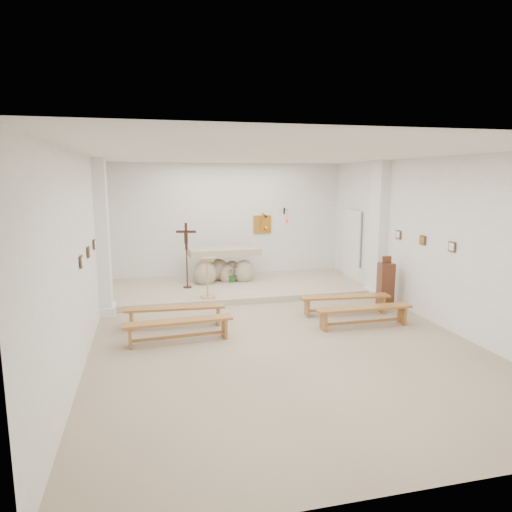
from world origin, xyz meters
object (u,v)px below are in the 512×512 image
object	(u,v)px
crucifix_stand	(187,251)
altar	(224,267)
bench_left_second	(178,326)
bench_right_second	(364,312)
bench_right_front	(345,300)
lectern	(207,277)
bench_left_front	(175,312)
donation_pedestal	(386,285)

from	to	relation	value
crucifix_stand	altar	bearing A→B (deg)	41.94
altar	bench_left_second	size ratio (longest dim) A/B	0.98
altar	bench_left_second	distance (m)	4.56
bench_left_second	bench_right_second	bearing A→B (deg)	-3.83
bench_right_front	bench_left_second	xyz separation A→B (m)	(-3.81, -0.93, 0.00)
lectern	bench_right_front	world-z (taller)	lectern
altar	bench_left_front	bearing A→B (deg)	-117.89
lectern	bench_right_front	bearing A→B (deg)	-34.85
crucifix_stand	donation_pedestal	distance (m)	5.16
crucifix_stand	bench_right_second	size ratio (longest dim) A/B	0.85
altar	crucifix_stand	world-z (taller)	crucifix_stand
altar	bench_left_second	world-z (taller)	altar
crucifix_stand	bench_right_second	bearing A→B (deg)	-33.62
bench_left_front	altar	bearing A→B (deg)	68.44
bench_left_front	bench_left_second	size ratio (longest dim) A/B	1.00
bench_left_second	bench_right_second	world-z (taller)	same
bench_left_second	crucifix_stand	bearing A→B (deg)	78.60
lectern	bench_right_second	bearing A→B (deg)	-47.01
crucifix_stand	bench_right_second	world-z (taller)	crucifix_stand
bench_right_front	altar	bearing A→B (deg)	128.68
crucifix_stand	bench_right_second	xyz separation A→B (m)	(3.31, -3.71, -0.83)
bench_left_front	bench_right_second	distance (m)	3.92
bench_left_front	bench_right_second	xyz separation A→B (m)	(3.81, -0.93, 0.00)
crucifix_stand	donation_pedestal	world-z (taller)	crucifix_stand
bench_left_front	bench_right_second	size ratio (longest dim) A/B	1.01
lectern	bench_left_second	size ratio (longest dim) A/B	0.50
lectern	bench_right_front	size ratio (longest dim) A/B	0.50
bench_right_second	bench_right_front	bearing A→B (deg)	90.24
donation_pedestal	bench_right_front	world-z (taller)	donation_pedestal
bench_left_front	bench_left_second	world-z (taller)	same
donation_pedestal	bench_right_front	xyz separation A→B (m)	(-1.20, -0.35, -0.22)
donation_pedestal	bench_left_front	size ratio (longest dim) A/B	0.60
bench_right_second	lectern	bearing A→B (deg)	139.27
donation_pedestal	bench_right_second	xyz separation A→B (m)	(-1.20, -1.28, -0.22)
altar	donation_pedestal	bearing A→B (deg)	-43.75
lectern	bench_right_second	size ratio (longest dim) A/B	0.51
bench_right_front	bench_left_front	bearing A→B (deg)	-175.03
donation_pedestal	bench_left_second	bearing A→B (deg)	-159.19
lectern	donation_pedestal	xyz separation A→B (m)	(4.12, -1.26, -0.12)
bench_left_second	bench_right_second	xyz separation A→B (m)	(3.81, -0.00, 0.00)
bench_left_front	donation_pedestal	bearing A→B (deg)	7.69
lectern	bench_left_second	bearing A→B (deg)	-115.34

